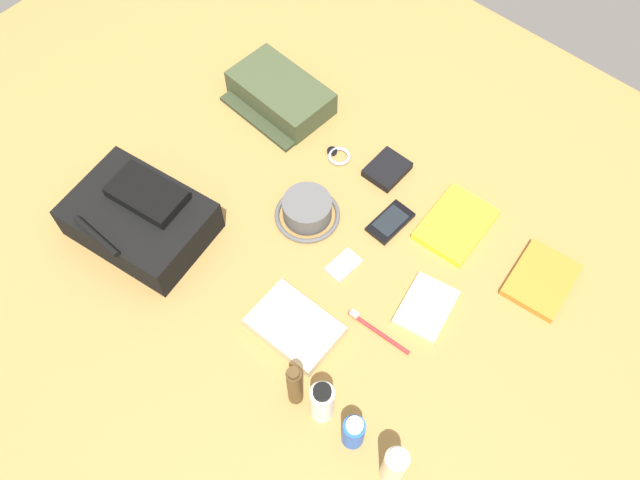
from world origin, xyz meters
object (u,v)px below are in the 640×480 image
object	(u,v)px
deodorant_spray	(353,432)
wristwatch	(338,156)
folded_towel	(295,327)
notepad	(426,307)
bucket_hat	(307,210)
wallet	(387,169)
toiletry_pouch	(280,94)
paperback_novel	(541,280)
lotion_bottle	(394,466)
backpack	(140,218)
toothbrush	(375,330)
cell_phone	(390,222)
media_player	(345,264)
cologne_bottle	(295,385)
travel_guidebook	(456,225)
toothpaste_tube	(322,402)

from	to	relation	value
deodorant_spray	wristwatch	bearing A→B (deg)	-46.92
folded_towel	notepad	bearing A→B (deg)	-128.57
bucket_hat	wallet	xyz separation A→B (m)	(-0.07, -0.25, -0.02)
toiletry_pouch	bucket_hat	bearing A→B (deg)	143.47
paperback_novel	folded_towel	bearing A→B (deg)	53.51
deodorant_spray	lotion_bottle	bearing A→B (deg)	179.80
backpack	folded_towel	world-z (taller)	backpack
bucket_hat	toothbrush	distance (m)	0.36
cell_phone	wristwatch	distance (m)	0.25
paperback_novel	media_player	world-z (taller)	paperback_novel
bucket_hat	folded_towel	world-z (taller)	bucket_hat
bucket_hat	paperback_novel	size ratio (longest dim) A/B	0.89
media_player	notepad	world-z (taller)	notepad
cologne_bottle	travel_guidebook	bearing A→B (deg)	-90.42
toiletry_pouch	toothbrush	xyz separation A→B (m)	(-0.65, 0.37, -0.03)
lotion_bottle	cologne_bottle	world-z (taller)	cologne_bottle
bucket_hat	lotion_bottle	world-z (taller)	lotion_bottle
cell_phone	toothbrush	world-z (taller)	toothbrush
backpack	toiletry_pouch	world-z (taller)	backpack
wallet	notepad	world-z (taller)	wallet
media_player	wristwatch	bearing A→B (deg)	-46.60
folded_towel	media_player	bearing A→B (deg)	-83.11
toothpaste_tube	travel_guidebook	bearing A→B (deg)	-84.07
backpack	travel_guidebook	bearing A→B (deg)	-137.88
bucket_hat	wristwatch	world-z (taller)	bucket_hat
cell_phone	deodorant_spray	bearing A→B (deg)	120.14
media_player	folded_towel	xyz separation A→B (m)	(-0.03, 0.21, 0.01)
paperback_novel	wristwatch	size ratio (longest dim) A/B	2.69
toiletry_pouch	paperback_novel	size ratio (longest dim) A/B	1.54
cologne_bottle	paperback_novel	size ratio (longest dim) A/B	0.88
toothpaste_tube	cologne_bottle	distance (m)	0.07
cologne_bottle	wristwatch	xyz separation A→B (m)	(0.37, -0.57, -0.07)
deodorant_spray	folded_towel	size ratio (longest dim) A/B	0.57
toothbrush	folded_towel	xyz separation A→B (m)	(0.14, 0.12, 0.01)
notepad	toiletry_pouch	bearing A→B (deg)	-30.63
wristwatch	bucket_hat	bearing A→B (deg)	108.26
paperback_novel	notepad	distance (m)	0.29
backpack	cologne_bottle	bearing A→B (deg)	173.57
media_player	deodorant_spray	bearing A→B (deg)	132.83
paperback_novel	media_player	distance (m)	0.48
wallet	folded_towel	size ratio (longest dim) A/B	0.55
lotion_bottle	notepad	size ratio (longest dim) A/B	0.99
wristwatch	toiletry_pouch	bearing A→B (deg)	-8.29
cell_phone	media_player	bearing A→B (deg)	87.08
backpack	media_player	distance (m)	0.52
cell_phone	cologne_bottle	bearing A→B (deg)	104.35
toiletry_pouch	toothpaste_tube	world-z (taller)	toothpaste_tube
backpack	paperback_novel	xyz separation A→B (m)	(-0.84, -0.54, -0.05)
cologne_bottle	folded_towel	distance (m)	0.17
notepad	toothpaste_tube	bearing A→B (deg)	74.78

